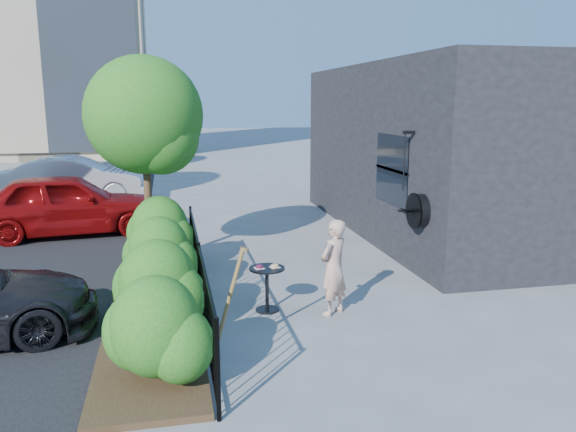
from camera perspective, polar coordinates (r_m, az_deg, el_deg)
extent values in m
plane|color=gray|center=(8.93, 0.95, -9.07)|extent=(120.00, 120.00, 0.00)
cube|color=black|center=(14.69, 18.29, 6.51)|extent=(6.00, 9.00, 4.00)
cube|color=black|center=(11.50, 10.54, 4.64)|extent=(0.04, 1.60, 1.40)
cube|color=black|center=(11.51, 10.56, 4.64)|extent=(0.05, 1.70, 0.06)
cylinder|color=black|center=(10.20, 13.17, 0.53)|extent=(0.18, 0.60, 0.60)
cylinder|color=black|center=(10.16, 12.66, 0.51)|extent=(0.03, 0.64, 0.64)
cube|color=black|center=(10.48, 12.24, 8.31)|extent=(0.25, 0.06, 0.06)
cylinder|color=black|center=(10.49, 11.72, 5.32)|extent=(0.02, 0.02, 1.05)
cylinder|color=black|center=(5.78, -7.13, -15.28)|extent=(0.05, 0.05, 1.10)
cylinder|color=black|center=(8.56, -8.93, -6.26)|extent=(0.05, 0.05, 1.10)
cylinder|color=black|center=(11.45, -9.81, -1.72)|extent=(0.05, 0.05, 1.10)
cube|color=black|center=(8.42, -9.04, -2.95)|extent=(0.03, 6.00, 0.03)
cube|color=black|center=(8.70, -8.84, -9.08)|extent=(0.03, 6.00, 0.03)
cylinder|color=black|center=(5.86, -7.22, -14.84)|extent=(0.02, 0.02, 1.04)
cylinder|color=black|center=(6.04, -7.40, -14.01)|extent=(0.02, 0.02, 1.04)
cylinder|color=black|center=(6.22, -7.56, -13.22)|extent=(0.02, 0.02, 1.04)
cylinder|color=black|center=(6.41, -7.71, -12.48)|extent=(0.02, 0.02, 1.04)
cylinder|color=black|center=(6.59, -7.85, -11.78)|extent=(0.02, 0.02, 1.04)
cylinder|color=black|center=(6.77, -7.98, -11.12)|extent=(0.02, 0.02, 1.04)
cylinder|color=black|center=(6.96, -8.10, -10.49)|extent=(0.02, 0.02, 1.04)
cylinder|color=black|center=(7.14, -8.22, -9.89)|extent=(0.02, 0.02, 1.04)
cylinder|color=black|center=(7.33, -8.33, -9.33)|extent=(0.02, 0.02, 1.04)
cylinder|color=black|center=(7.52, -8.44, -8.79)|extent=(0.02, 0.02, 1.04)
cylinder|color=black|center=(7.70, -8.54, -8.28)|extent=(0.02, 0.02, 1.04)
cylinder|color=black|center=(7.89, -8.64, -7.79)|extent=(0.02, 0.02, 1.04)
cylinder|color=black|center=(8.08, -8.73, -7.33)|extent=(0.02, 0.02, 1.04)
cylinder|color=black|center=(8.27, -8.81, -6.89)|extent=(0.02, 0.02, 1.04)
cylinder|color=black|center=(8.46, -8.89, -6.47)|extent=(0.02, 0.02, 1.04)
cylinder|color=black|center=(8.65, -8.97, -6.06)|extent=(0.02, 0.02, 1.04)
cylinder|color=black|center=(8.84, -9.05, -5.67)|extent=(0.02, 0.02, 1.04)
cylinder|color=black|center=(9.03, -9.12, -5.30)|extent=(0.02, 0.02, 1.04)
cylinder|color=black|center=(9.22, -9.19, -4.95)|extent=(0.02, 0.02, 1.04)
cylinder|color=black|center=(9.42, -9.26, -4.61)|extent=(0.02, 0.02, 1.04)
cylinder|color=black|center=(9.61, -9.32, -4.28)|extent=(0.02, 0.02, 1.04)
cylinder|color=black|center=(9.80, -9.38, -3.97)|extent=(0.02, 0.02, 1.04)
cylinder|color=black|center=(9.99, -9.44, -3.66)|extent=(0.02, 0.02, 1.04)
cylinder|color=black|center=(10.19, -9.49, -3.37)|extent=(0.02, 0.02, 1.04)
cylinder|color=black|center=(10.38, -9.55, -3.09)|extent=(0.02, 0.02, 1.04)
cylinder|color=black|center=(10.57, -9.60, -2.82)|extent=(0.02, 0.02, 1.04)
cylinder|color=black|center=(10.77, -9.65, -2.56)|extent=(0.02, 0.02, 1.04)
cylinder|color=black|center=(10.96, -9.70, -2.31)|extent=(0.02, 0.02, 1.04)
cylinder|color=black|center=(11.16, -9.74, -2.07)|extent=(0.02, 0.02, 1.04)
cylinder|color=black|center=(11.35, -9.79, -1.84)|extent=(0.02, 0.02, 1.04)
cube|color=#382616|center=(8.72, -13.49, -9.65)|extent=(1.30, 6.00, 0.08)
ellipsoid|color=#166319|center=(6.43, -13.25, -11.15)|extent=(1.10, 1.10, 1.24)
ellipsoid|color=#166319|center=(7.93, -13.07, -6.73)|extent=(1.10, 1.10, 1.24)
ellipsoid|color=#166319|center=(9.37, -12.96, -3.88)|extent=(1.10, 1.10, 1.24)
ellipsoid|color=#166319|center=(10.73, -12.88, -1.92)|extent=(1.10, 1.10, 1.24)
cylinder|color=#3F2B19|center=(11.12, -14.00, 1.13)|extent=(0.14, 0.14, 2.40)
sphere|color=#166319|center=(10.95, -14.42, 9.60)|extent=(2.20, 2.20, 2.20)
sphere|color=#166319|center=(10.76, -12.76, 7.88)|extent=(1.43, 1.43, 1.43)
cylinder|color=black|center=(8.52, -2.16, -5.35)|extent=(0.54, 0.54, 0.03)
cylinder|color=black|center=(8.62, -2.14, -7.49)|extent=(0.05, 0.05, 0.65)
cylinder|color=black|center=(8.73, -2.12, -9.48)|extent=(0.36, 0.36, 0.03)
cube|color=white|center=(8.49, -2.94, -5.30)|extent=(0.16, 0.16, 0.01)
cube|color=white|center=(8.53, -1.35, -5.20)|extent=(0.16, 0.16, 0.01)
torus|color=#440B1B|center=(8.48, -2.95, -5.16)|extent=(0.12, 0.12, 0.04)
torus|color=tan|center=(8.52, -1.35, -5.06)|extent=(0.12, 0.12, 0.04)
imported|color=tan|center=(8.41, 4.66, -5.22)|extent=(0.63, 0.60, 1.45)
cylinder|color=brown|center=(7.05, -5.96, -8.24)|extent=(0.41, 0.05, 1.26)
cube|color=gray|center=(7.29, -7.34, -13.23)|extent=(0.10, 0.19, 0.27)
cylinder|color=brown|center=(6.89, -4.44, -3.37)|extent=(0.11, 0.10, 0.06)
imported|color=maroon|center=(14.35, -21.54, 1.14)|extent=(4.59, 2.28, 1.50)
imported|color=silver|center=(19.11, -20.82, 3.52)|extent=(4.41, 1.60, 1.45)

